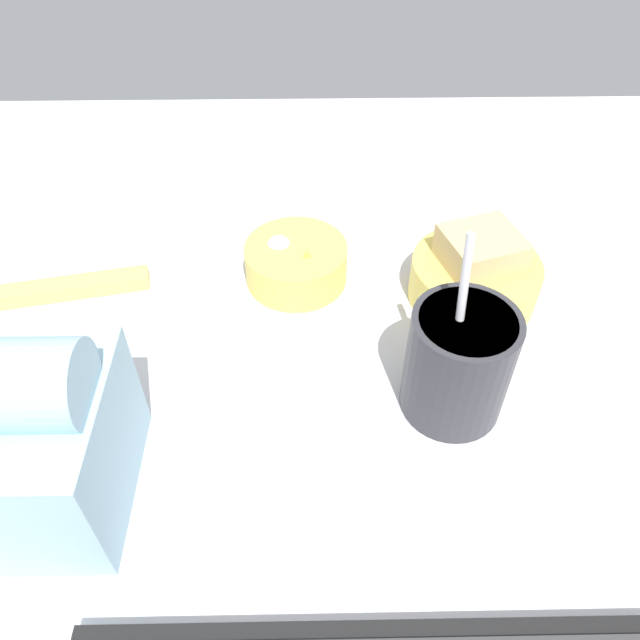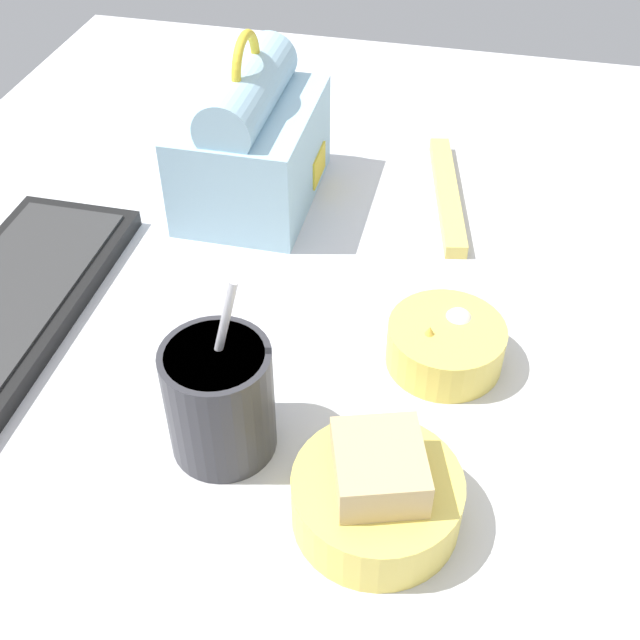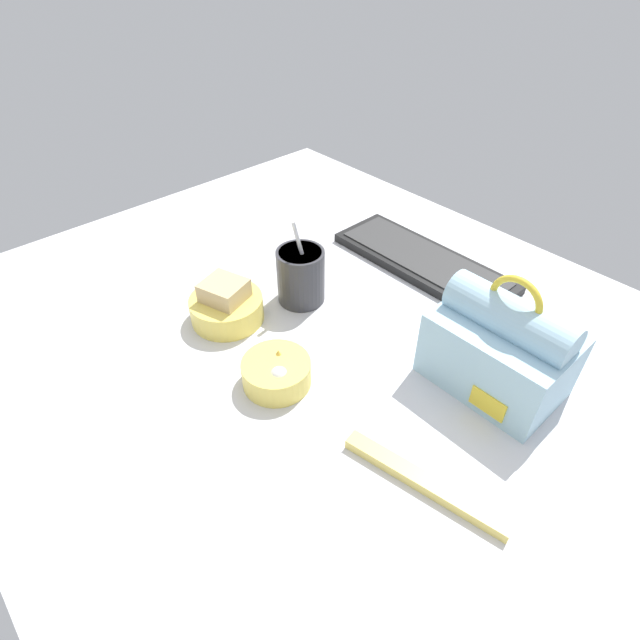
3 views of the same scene
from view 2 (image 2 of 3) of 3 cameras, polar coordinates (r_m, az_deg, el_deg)
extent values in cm
cube|color=silver|center=(78.35, -0.49, -1.97)|extent=(140.00, 110.00, 2.00)
cube|color=#9EC6DB|center=(94.43, -4.87, 11.67)|extent=(20.01, 14.04, 11.55)
cylinder|color=#9EC6DB|center=(90.84, -5.15, 15.75)|extent=(19.01, 6.35, 6.35)
cube|color=yellow|center=(96.99, -0.07, 10.93)|extent=(5.60, 0.30, 3.46)
torus|color=yellow|center=(89.60, -5.26, 17.38)|extent=(8.00, 1.00, 8.00)
cylinder|color=#333338|center=(65.66, -7.14, -5.68)|extent=(8.90, 8.90, 10.54)
cylinder|color=gold|center=(62.08, -7.52, -2.61)|extent=(7.83, 7.83, 0.60)
cylinder|color=silver|center=(61.40, -7.05, -1.30)|extent=(0.70, 3.61, 11.93)
cylinder|color=#EFD65B|center=(62.96, 4.04, -12.60)|extent=(13.11, 13.11, 4.62)
cube|color=tan|center=(60.89, 4.15, -11.23)|extent=(8.89, 8.47, 6.47)
cylinder|color=#EFD65B|center=(75.13, 8.91, -1.66)|extent=(10.87, 10.87, 4.31)
ellipsoid|color=white|center=(75.58, 9.75, -0.32)|extent=(2.96, 2.96, 3.48)
cone|color=#EFBC47|center=(73.36, 7.72, -1.54)|extent=(4.91, 4.91, 3.66)
sphere|color=#4C5623|center=(75.42, 11.42, -1.86)|extent=(1.30, 1.30, 1.30)
sphere|color=#4C5623|center=(75.73, 10.98, -1.55)|extent=(1.30, 1.30, 1.30)
cube|color=#EFD666|center=(97.41, 9.02, 8.87)|extent=(23.22, 6.94, 1.60)
camera|label=1|loc=(0.74, -36.27, 29.07)|focal=35.00mm
camera|label=3|loc=(1.04, 39.79, 38.16)|focal=28.00mm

